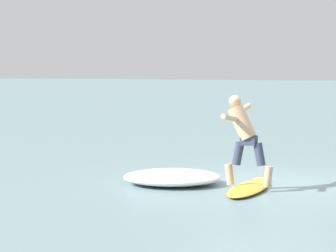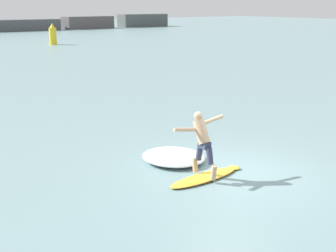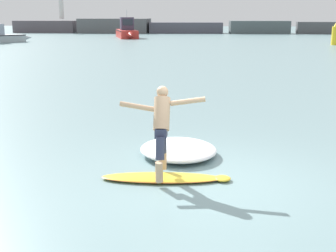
{
  "view_description": "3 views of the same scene",
  "coord_description": "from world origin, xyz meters",
  "px_view_note": "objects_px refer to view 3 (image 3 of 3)",
  "views": [
    {
      "loc": [
        -13.7,
        -3.85,
        2.12
      ],
      "look_at": [
        -0.8,
        1.47,
        1.06
      ],
      "focal_mm": 85.0,
      "sensor_mm": 36.0,
      "label": 1
    },
    {
      "loc": [
        -7.76,
        -8.04,
        4.13
      ],
      "look_at": [
        -0.65,
        1.7,
        0.93
      ],
      "focal_mm": 50.0,
      "sensor_mm": 36.0,
      "label": 2
    },
    {
      "loc": [
        0.07,
        -7.71,
        2.84
      ],
      "look_at": [
        -0.86,
        1.46,
        0.62
      ],
      "focal_mm": 50.0,
      "sensor_mm": 36.0,
      "label": 3
    }
  ],
  "objects_px": {
    "channel_marker_buoy": "(336,34)",
    "surfboard": "(164,178)",
    "surfer": "(162,124)",
    "small_boat_offshore": "(127,31)"
  },
  "relations": [
    {
      "from": "surfboard",
      "to": "small_boat_offshore",
      "type": "distance_m",
      "value": 49.2
    },
    {
      "from": "surfer",
      "to": "channel_marker_buoy",
      "type": "height_order",
      "value": "channel_marker_buoy"
    },
    {
      "from": "surfboard",
      "to": "small_boat_offshore",
      "type": "bearing_deg",
      "value": 101.41
    },
    {
      "from": "channel_marker_buoy",
      "to": "surfboard",
      "type": "bearing_deg",
      "value": -107.54
    },
    {
      "from": "surfer",
      "to": "small_boat_offshore",
      "type": "relative_size",
      "value": 0.19
    },
    {
      "from": "surfer",
      "to": "channel_marker_buoy",
      "type": "relative_size",
      "value": 0.73
    },
    {
      "from": "surfboard",
      "to": "channel_marker_buoy",
      "type": "bearing_deg",
      "value": 72.46
    },
    {
      "from": "surfboard",
      "to": "surfer",
      "type": "bearing_deg",
      "value": 113.48
    },
    {
      "from": "surfer",
      "to": "small_boat_offshore",
      "type": "distance_m",
      "value": 49.09
    },
    {
      "from": "surfer",
      "to": "surfboard",
      "type": "bearing_deg",
      "value": -66.52
    }
  ]
}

